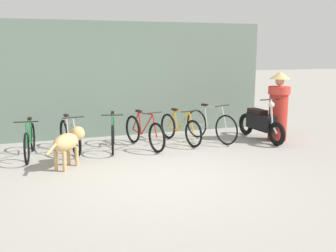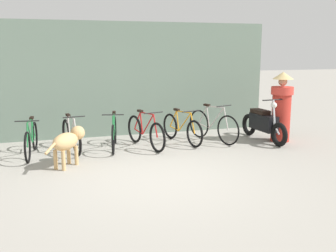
% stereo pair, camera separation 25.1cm
% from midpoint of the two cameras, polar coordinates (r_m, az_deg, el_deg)
% --- Properties ---
extents(ground_plane, '(60.00, 60.00, 0.00)m').
position_cam_midpoint_polar(ground_plane, '(6.86, -2.36, -7.55)').
color(ground_plane, '#9E998E').
extents(shop_wall_back, '(8.01, 0.20, 2.87)m').
position_cam_midpoint_polar(shop_wall_back, '(10.08, -8.44, 6.68)').
color(shop_wall_back, slate).
rests_on(shop_wall_back, ground).
extents(bicycle_0, '(0.46, 1.67, 0.82)m').
position_cam_midpoint_polar(bicycle_0, '(8.56, -20.22, -2.08)').
color(bicycle_0, black).
rests_on(bicycle_0, ground).
extents(bicycle_1, '(0.46, 1.57, 0.82)m').
position_cam_midpoint_polar(bicycle_1, '(8.77, -14.86, -1.50)').
color(bicycle_1, black).
rests_on(bicycle_1, ground).
extents(bicycle_2, '(0.49, 1.62, 0.84)m').
position_cam_midpoint_polar(bicycle_2, '(8.79, -8.81, -1.12)').
color(bicycle_2, black).
rests_on(bicycle_2, ground).
extents(bicycle_3, '(0.56, 1.69, 0.86)m').
position_cam_midpoint_polar(bicycle_3, '(8.87, -4.29, -0.91)').
color(bicycle_3, black).
rests_on(bicycle_3, ground).
extents(bicycle_4, '(0.54, 1.65, 0.82)m').
position_cam_midpoint_polar(bicycle_4, '(9.29, 0.99, -0.41)').
color(bicycle_4, black).
rests_on(bicycle_4, ground).
extents(bicycle_5, '(0.65, 1.64, 0.91)m').
position_cam_midpoint_polar(bicycle_5, '(9.52, 5.48, 0.08)').
color(bicycle_5, black).
rests_on(bicycle_5, ground).
extents(motorcycle, '(0.58, 1.84, 1.05)m').
position_cam_midpoint_polar(motorcycle, '(9.80, 12.59, 0.38)').
color(motorcycle, black).
rests_on(motorcycle, ground).
extents(stray_dog, '(0.84, 0.96, 0.72)m').
position_cam_midpoint_polar(stray_dog, '(7.62, -15.14, -2.19)').
color(stray_dog, tan).
rests_on(stray_dog, ground).
extents(person_in_robes, '(0.58, 0.58, 1.66)m').
position_cam_midpoint_polar(person_in_robes, '(9.80, 15.04, 2.92)').
color(person_in_robes, '#B72D23').
rests_on(person_in_robes, ground).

